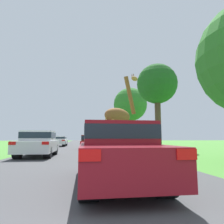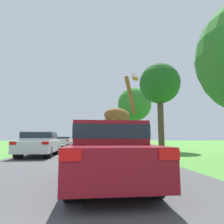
{
  "view_description": "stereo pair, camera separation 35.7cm",
  "coord_description": "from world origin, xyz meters",
  "px_view_note": "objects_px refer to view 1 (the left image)",
  "views": [
    {
      "loc": [
        0.15,
        -0.34,
        1.08
      ],
      "look_at": [
        1.73,
        10.72,
        2.52
      ],
      "focal_mm": 32.0,
      "sensor_mm": 36.0,
      "label": 1
    },
    {
      "loc": [
        0.51,
        -0.38,
        1.08
      ],
      "look_at": [
        1.73,
        10.72,
        2.52
      ],
      "focal_mm": 32.0,
      "sensor_mm": 36.0,
      "label": 2
    }
  ],
  "objects_px": {
    "car_lead_maroon": "(116,151)",
    "tree_right_cluster": "(157,85)",
    "car_queue_left": "(38,143)",
    "car_far_ahead": "(90,142)",
    "giraffe_near_road": "(119,117)",
    "car_queue_right": "(59,141)",
    "tree_left_edge": "(130,105)"
  },
  "relations": [
    {
      "from": "car_far_ahead",
      "to": "tree_left_edge",
      "type": "relative_size",
      "value": 0.46
    },
    {
      "from": "giraffe_near_road",
      "to": "car_queue_right",
      "type": "relative_size",
      "value": 1.13
    },
    {
      "from": "giraffe_near_road",
      "to": "car_lead_maroon",
      "type": "relative_size",
      "value": 1.25
    },
    {
      "from": "car_queue_left",
      "to": "tree_right_cluster",
      "type": "bearing_deg",
      "value": 27.87
    },
    {
      "from": "tree_right_cluster",
      "to": "car_queue_left",
      "type": "bearing_deg",
      "value": -152.13
    },
    {
      "from": "car_queue_right",
      "to": "car_queue_left",
      "type": "height_order",
      "value": "car_queue_left"
    },
    {
      "from": "car_far_ahead",
      "to": "car_queue_left",
      "type": "bearing_deg",
      "value": -114.88
    },
    {
      "from": "car_far_ahead",
      "to": "tree_right_cluster",
      "type": "xyz_separation_m",
      "value": [
        6.04,
        -2.0,
        5.22
      ]
    },
    {
      "from": "car_far_ahead",
      "to": "giraffe_near_road",
      "type": "bearing_deg",
      "value": -79.95
    },
    {
      "from": "car_queue_left",
      "to": "car_far_ahead",
      "type": "distance_m",
      "value": 7.59
    },
    {
      "from": "car_far_ahead",
      "to": "tree_right_cluster",
      "type": "bearing_deg",
      "value": -18.33
    },
    {
      "from": "giraffe_near_road",
      "to": "car_far_ahead",
      "type": "bearing_deg",
      "value": 153.39
    },
    {
      "from": "car_queue_right",
      "to": "car_far_ahead",
      "type": "relative_size",
      "value": 1.07
    },
    {
      "from": "giraffe_near_road",
      "to": "car_queue_right",
      "type": "distance_m",
      "value": 16.49
    },
    {
      "from": "car_queue_right",
      "to": "tree_right_cluster",
      "type": "relative_size",
      "value": 0.58
    },
    {
      "from": "car_lead_maroon",
      "to": "tree_right_cluster",
      "type": "relative_size",
      "value": 0.52
    },
    {
      "from": "car_lead_maroon",
      "to": "tree_right_cluster",
      "type": "height_order",
      "value": "tree_right_cluster"
    },
    {
      "from": "car_queue_right",
      "to": "car_far_ahead",
      "type": "distance_m",
      "value": 8.47
    },
    {
      "from": "car_queue_left",
      "to": "giraffe_near_road",
      "type": "bearing_deg",
      "value": -13.52
    },
    {
      "from": "giraffe_near_road",
      "to": "car_far_ahead",
      "type": "xyz_separation_m",
      "value": [
        -1.42,
        7.99,
        -1.58
      ]
    },
    {
      "from": "car_far_ahead",
      "to": "tree_right_cluster",
      "type": "height_order",
      "value": "tree_right_cluster"
    },
    {
      "from": "giraffe_near_road",
      "to": "tree_right_cluster",
      "type": "bearing_deg",
      "value": 105.67
    },
    {
      "from": "car_lead_maroon",
      "to": "tree_right_cluster",
      "type": "distance_m",
      "value": 14.57
    },
    {
      "from": "car_queue_left",
      "to": "car_lead_maroon",
      "type": "bearing_deg",
      "value": -65.47
    },
    {
      "from": "car_far_ahead",
      "to": "tree_left_edge",
      "type": "height_order",
      "value": "tree_left_edge"
    },
    {
      "from": "car_lead_maroon",
      "to": "tree_right_cluster",
      "type": "xyz_separation_m",
      "value": [
        5.84,
        12.31,
        5.16
      ]
    },
    {
      "from": "tree_left_edge",
      "to": "car_lead_maroon",
      "type": "bearing_deg",
      "value": -104.13
    },
    {
      "from": "tree_right_cluster",
      "to": "car_queue_right",
      "type": "bearing_deg",
      "value": 135.6
    },
    {
      "from": "giraffe_near_road",
      "to": "car_queue_left",
      "type": "xyz_separation_m",
      "value": [
        -4.61,
        1.11,
        -1.5
      ]
    },
    {
      "from": "giraffe_near_road",
      "to": "car_queue_right",
      "type": "xyz_separation_m",
      "value": [
        -5.17,
        15.58,
        -1.58
      ]
    },
    {
      "from": "car_queue_right",
      "to": "tree_right_cluster",
      "type": "xyz_separation_m",
      "value": [
        9.8,
        -9.59,
        5.22
      ]
    },
    {
      "from": "tree_left_edge",
      "to": "car_queue_left",
      "type": "bearing_deg",
      "value": -117.43
    }
  ]
}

